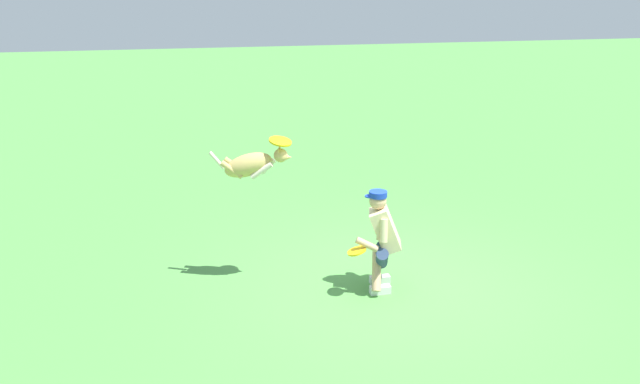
# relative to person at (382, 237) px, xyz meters

# --- Properties ---
(ground_plane) EXTENTS (60.00, 60.00, 0.00)m
(ground_plane) POSITION_rel_person_xyz_m (-0.21, 0.05, -0.70)
(ground_plane) COLOR #4F9344
(person) EXTENTS (0.67, 0.66, 1.29)m
(person) POSITION_rel_person_xyz_m (0.00, 0.00, 0.00)
(person) COLOR silver
(person) RESTS_ON ground_plane
(dog) EXTENTS (1.00, 0.47, 0.47)m
(dog) POSITION_rel_person_xyz_m (1.51, -0.55, 0.87)
(dog) COLOR tan
(frisbee_flying) EXTENTS (0.35, 0.35, 0.10)m
(frisbee_flying) POSITION_rel_person_xyz_m (1.17, -0.44, 1.18)
(frisbee_flying) COLOR yellow
(frisbee_held) EXTENTS (0.31, 0.32, 0.12)m
(frisbee_held) POSITION_rel_person_xyz_m (0.36, 0.14, -0.09)
(frisbee_held) COLOR yellow
(frisbee_held) RESTS_ON person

